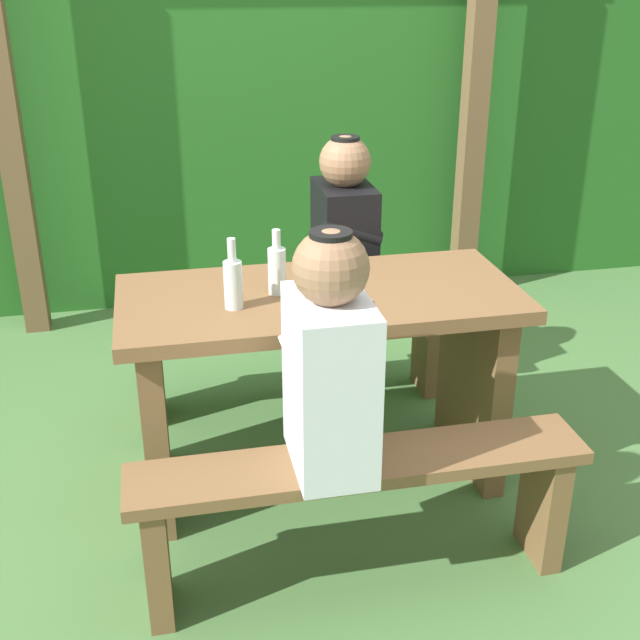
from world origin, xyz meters
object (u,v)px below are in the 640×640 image
at_px(bottle_left, 277,268).
at_px(drinking_glass, 330,280).
at_px(bottle_right, 233,282).
at_px(person_white_shirt, 330,362).
at_px(bench_far, 292,335).
at_px(person_black_coat, 344,229).
at_px(bench_near, 359,495).
at_px(picnic_table, 320,356).
at_px(cell_phone, 352,297).

bearing_deg(bottle_left, drinking_glass, -8.39).
height_order(bottle_left, bottle_right, bottle_right).
relative_size(person_white_shirt, drinking_glass, 8.31).
bearing_deg(bottle_left, bench_far, 75.49).
bearing_deg(bottle_right, person_black_coat, 50.99).
relative_size(drinking_glass, bottle_left, 0.38).
height_order(bench_far, person_white_shirt, person_white_shirt).
bearing_deg(person_black_coat, bench_far, 179.16).
relative_size(person_black_coat, bottle_right, 2.98).
bearing_deg(bench_near, picnic_table, 90.00).
xyz_separation_m(picnic_table, drinking_glass, (0.04, -0.00, 0.29)).
relative_size(picnic_table, person_black_coat, 1.95).
bearing_deg(picnic_table, cell_phone, -41.59).
height_order(person_white_shirt, cell_phone, person_white_shirt).
relative_size(bench_near, bottle_left, 6.11).
relative_size(bench_far, person_black_coat, 1.95).
height_order(person_white_shirt, bottle_right, person_white_shirt).
bearing_deg(person_white_shirt, person_black_coat, 74.63).
relative_size(picnic_table, cell_phone, 10.00).
bearing_deg(picnic_table, person_white_shirt, -99.18).
distance_m(picnic_table, cell_phone, 0.28).
bearing_deg(drinking_glass, bottle_left, 171.61).
distance_m(picnic_table, bottle_right, 0.46).
bearing_deg(person_white_shirt, cell_phone, 69.43).
height_order(person_black_coat, bottle_right, person_black_coat).
xyz_separation_m(picnic_table, person_white_shirt, (-0.09, -0.58, 0.28)).
bearing_deg(bottle_right, person_white_shirt, -67.24).
distance_m(person_white_shirt, cell_phone, 0.54).
relative_size(bench_near, drinking_glass, 16.17).
height_order(person_black_coat, drinking_glass, person_black_coat).
height_order(bench_far, drinking_glass, drinking_glass).
xyz_separation_m(picnic_table, person_black_coat, (0.23, 0.58, 0.28)).
relative_size(bottle_left, cell_phone, 1.64).
xyz_separation_m(bottle_left, bottle_right, (-0.16, -0.10, 0.00)).
bearing_deg(bench_near, cell_phone, 79.48).
bearing_deg(drinking_glass, bottle_right, -168.25).
bearing_deg(cell_phone, bench_near, -125.93).
bearing_deg(bench_near, bench_far, 90.00).
distance_m(bench_near, person_black_coat, 1.28).
bearing_deg(person_black_coat, picnic_table, -111.21).
xyz_separation_m(picnic_table, bench_near, (0.00, -0.59, -0.19)).
height_order(drinking_glass, bottle_right, bottle_right).
relative_size(bench_near, bench_far, 1.00).
distance_m(bench_far, bottle_right, 0.90).
bearing_deg(person_black_coat, bottle_left, -123.58).
xyz_separation_m(picnic_table, bottle_right, (-0.31, -0.08, 0.34)).
xyz_separation_m(bench_far, person_black_coat, (0.23, -0.00, 0.47)).
bearing_deg(bottle_left, person_white_shirt, -85.12).
bearing_deg(picnic_table, bench_near, -90.00).
bearing_deg(person_white_shirt, bottle_left, 94.88).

